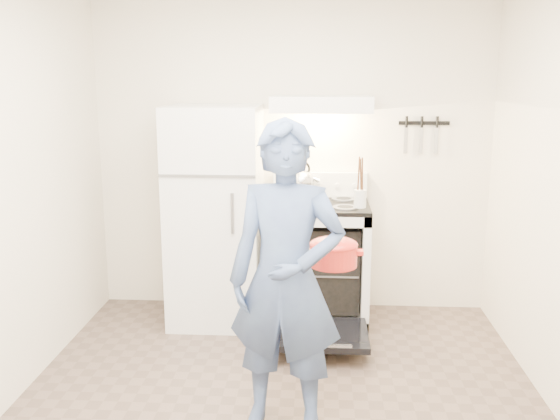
% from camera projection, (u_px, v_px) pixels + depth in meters
% --- Properties ---
extents(floor, '(3.60, 3.60, 0.00)m').
position_uv_depth(floor, '(278.00, 416.00, 3.61)').
color(floor, brown).
rests_on(floor, ground).
extents(back_wall, '(3.20, 0.02, 2.50)m').
position_uv_depth(back_wall, '(292.00, 159.00, 5.09)').
color(back_wall, beige).
rests_on(back_wall, ground).
extents(refrigerator, '(0.70, 0.70, 1.70)m').
position_uv_depth(refrigerator, '(216.00, 215.00, 4.87)').
color(refrigerator, silver).
rests_on(refrigerator, floor).
extents(stove_body, '(0.76, 0.65, 0.92)m').
position_uv_depth(stove_body, '(319.00, 264.00, 4.93)').
color(stove_body, silver).
rests_on(stove_body, floor).
extents(cooktop, '(0.76, 0.65, 0.03)m').
position_uv_depth(cooktop, '(320.00, 205.00, 4.83)').
color(cooktop, black).
rests_on(cooktop, stove_body).
extents(backsplash, '(0.76, 0.07, 0.20)m').
position_uv_depth(backsplash, '(320.00, 184.00, 5.08)').
color(backsplash, silver).
rests_on(backsplash, cooktop).
extents(oven_door, '(0.70, 0.54, 0.04)m').
position_uv_depth(oven_door, '(318.00, 334.00, 4.43)').
color(oven_door, black).
rests_on(oven_door, floor).
extents(oven_rack, '(0.60, 0.52, 0.01)m').
position_uv_depth(oven_rack, '(319.00, 266.00, 4.94)').
color(oven_rack, slate).
rests_on(oven_rack, stove_body).
extents(range_hood, '(0.76, 0.50, 0.12)m').
position_uv_depth(range_hood, '(321.00, 104.00, 4.73)').
color(range_hood, silver).
rests_on(range_hood, back_wall).
extents(knife_strip, '(0.40, 0.02, 0.03)m').
position_uv_depth(knife_strip, '(424.00, 123.00, 4.95)').
color(knife_strip, black).
rests_on(knife_strip, back_wall).
extents(pizza_stone, '(0.35, 0.35, 0.02)m').
position_uv_depth(pizza_stone, '(308.00, 265.00, 4.94)').
color(pizza_stone, '#987156').
rests_on(pizza_stone, oven_rack).
extents(tea_kettle, '(0.25, 0.20, 0.30)m').
position_uv_depth(tea_kettle, '(302.00, 179.00, 5.02)').
color(tea_kettle, '#BBBBC0').
rests_on(tea_kettle, cooktop).
extents(utensil_jar, '(0.11, 0.11, 0.13)m').
position_uv_depth(utensil_jar, '(360.00, 199.00, 4.54)').
color(utensil_jar, silver).
rests_on(utensil_jar, cooktop).
extents(person, '(0.68, 0.51, 1.72)m').
position_uv_depth(person, '(286.00, 280.00, 3.32)').
color(person, navy).
rests_on(person, floor).
extents(dutch_oven, '(0.35, 0.28, 0.23)m').
position_uv_depth(dutch_oven, '(334.00, 255.00, 3.66)').
color(dutch_oven, red).
rests_on(dutch_oven, person).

